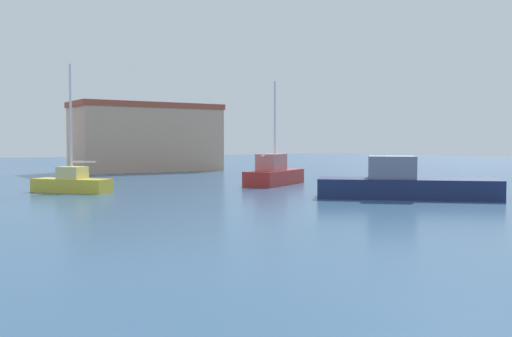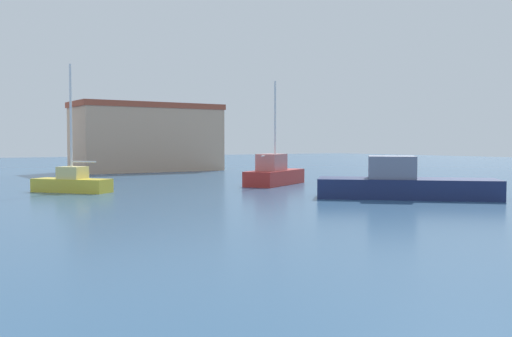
% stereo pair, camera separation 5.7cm
% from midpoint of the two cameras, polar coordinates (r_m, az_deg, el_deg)
% --- Properties ---
extents(water, '(160.00, 160.00, 0.00)m').
position_cam_midpoint_polar(water, '(27.62, -6.04, -2.88)').
color(water, '#2D5175').
rests_on(water, ground).
extents(sailboat_yellow_mid_harbor, '(3.64, 4.11, 6.69)m').
position_cam_midpoint_polar(sailboat_yellow_mid_harbor, '(32.11, -17.57, -1.26)').
color(sailboat_yellow_mid_harbor, gold).
rests_on(sailboat_yellow_mid_harbor, water).
extents(sailboat_red_near_pier, '(5.52, 4.25, 6.36)m').
position_cam_midpoint_polar(sailboat_red_near_pier, '(35.92, 1.72, -0.51)').
color(sailboat_red_near_pier, '#B22823').
rests_on(sailboat_red_near_pier, water).
extents(motorboat_navy_distant_north, '(7.68, 7.45, 1.97)m').
position_cam_midpoint_polar(motorboat_navy_distant_north, '(28.26, 14.17, -1.49)').
color(motorboat_navy_distant_north, '#19234C').
rests_on(motorboat_navy_distant_north, water).
extents(warehouse_block, '(13.20, 5.42, 6.10)m').
position_cam_midpoint_polar(warehouse_block, '(53.75, -10.59, 3.01)').
color(warehouse_block, tan).
rests_on(warehouse_block, ground).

